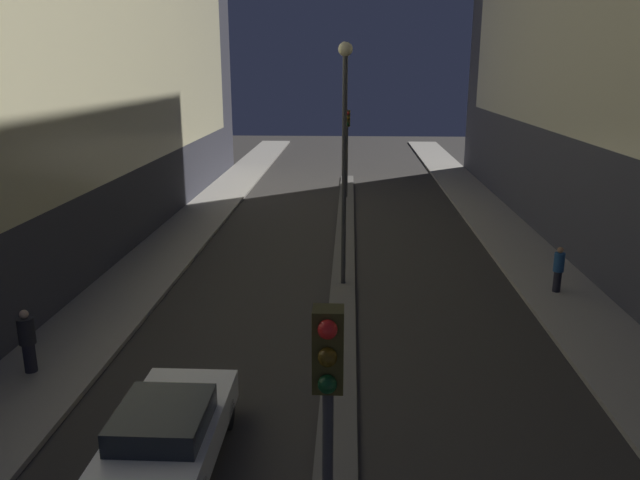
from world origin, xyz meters
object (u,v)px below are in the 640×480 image
street_lamp (345,134)px  traffic_light_mid (347,134)px  car_left_lane (168,433)px  pedestrian_on_right_sidewalk (558,268)px  pedestrian_on_left_sidewalk (27,340)px  traffic_light_near (328,426)px

street_lamp → traffic_light_mid: bearing=90.0°
car_left_lane → pedestrian_on_right_sidewalk: 14.20m
street_lamp → pedestrian_on_right_sidewalk: street_lamp is taller
traffic_light_mid → street_lamp: bearing=-90.0°
street_lamp → pedestrian_on_left_sidewalk: bearing=-137.6°
traffic_light_near → street_lamp: (0.00, 14.69, 1.54)m
traffic_light_mid → car_left_lane: (-3.17, -25.09, -2.98)m
pedestrian_on_right_sidewalk → traffic_light_mid: bearing=114.9°
street_lamp → car_left_lane: 11.72m
traffic_light_near → pedestrian_on_right_sidewalk: traffic_light_near is taller
traffic_light_near → traffic_light_mid: size_ratio=1.00×
street_lamp → car_left_lane: size_ratio=1.92×
traffic_light_near → car_left_lane: bearing=126.0°
traffic_light_mid → car_left_lane: traffic_light_mid is taller
car_left_lane → street_lamp: bearing=72.9°
pedestrian_on_left_sidewalk → pedestrian_on_right_sidewalk: size_ratio=1.05×
car_left_lane → pedestrian_on_left_sidewalk: 5.58m
traffic_light_near → street_lamp: bearing=90.0°
car_left_lane → traffic_light_mid: bearing=82.8°
traffic_light_near → traffic_light_mid: 29.45m
traffic_light_mid → car_left_lane: size_ratio=1.18×
traffic_light_near → pedestrian_on_left_sidewalk: traffic_light_near is taller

